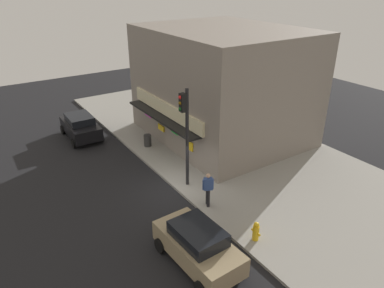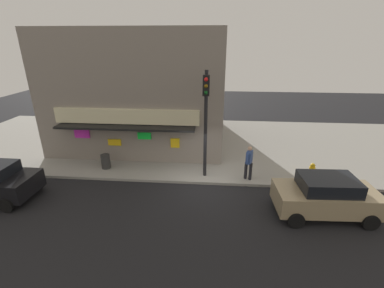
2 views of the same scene
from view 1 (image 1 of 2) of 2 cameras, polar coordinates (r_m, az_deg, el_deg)
name	(u,v)px [view 1 (image 1 of 2)]	position (r m, az deg, el deg)	size (l,w,h in m)	color
ground_plane	(174,189)	(19.96, -2.89, -7.10)	(54.04, 54.04, 0.00)	black
sidewalk	(251,161)	(22.90, 9.37, -2.65)	(36.02, 11.33, 0.14)	gray
corner_building	(223,84)	(25.06, 4.86, 9.44)	(10.83, 9.67, 7.42)	gray
traffic_light	(185,126)	(18.44, -1.05, 2.82)	(0.32, 0.58, 5.47)	black
fire_hydrant	(256,231)	(16.32, 10.08, -13.46)	(0.53, 0.29, 0.92)	gold
trash_can	(148,140)	(24.39, -7.05, 0.57)	(0.50, 0.50, 0.81)	#2D2D2D
pedestrian	(208,188)	(17.87, 2.55, -6.98)	(0.43, 0.56, 1.82)	black
potted_plant_by_doorway	(182,143)	(23.46, -1.59, 0.21)	(0.67, 0.67, 1.03)	gray
parked_car_tan	(198,245)	(14.96, 0.93, -15.70)	(4.14, 2.20, 1.73)	#9E8966
parked_car_black	(80,126)	(26.82, -17.25, 2.70)	(4.09, 2.17, 1.69)	black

